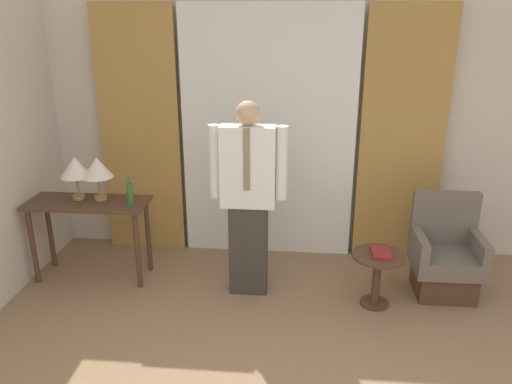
# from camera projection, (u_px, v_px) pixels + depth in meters

# --- Properties ---
(wall_back) EXTENTS (10.00, 0.06, 2.70)m
(wall_back) POSITION_uv_depth(u_px,v_px,m) (269.00, 127.00, 5.20)
(wall_back) COLOR beige
(wall_back) RESTS_ON ground_plane
(curtain_sheer_center) EXTENTS (1.77, 0.06, 2.58)m
(curtain_sheer_center) POSITION_uv_depth(u_px,v_px,m) (268.00, 136.00, 5.09)
(curtain_sheer_center) COLOR white
(curtain_sheer_center) RESTS_ON ground_plane
(curtain_drape_left) EXTENTS (0.83, 0.06, 2.58)m
(curtain_drape_left) POSITION_uv_depth(u_px,v_px,m) (140.00, 133.00, 5.21)
(curtain_drape_left) COLOR #B28442
(curtain_drape_left) RESTS_ON ground_plane
(curtain_drape_right) EXTENTS (0.83, 0.06, 2.58)m
(curtain_drape_right) POSITION_uv_depth(u_px,v_px,m) (402.00, 139.00, 4.98)
(curtain_drape_right) COLOR #B28442
(curtain_drape_right) RESTS_ON ground_plane
(desk) EXTENTS (1.14, 0.46, 0.79)m
(desk) POSITION_uv_depth(u_px,v_px,m) (89.00, 216.00, 4.77)
(desk) COLOR #4C3323
(desk) RESTS_ON ground_plane
(table_lamp_left) EXTENTS (0.29, 0.29, 0.42)m
(table_lamp_left) POSITION_uv_depth(u_px,v_px,m) (75.00, 168.00, 4.68)
(table_lamp_left) COLOR #9E7F47
(table_lamp_left) RESTS_ON desk
(table_lamp_right) EXTENTS (0.29, 0.29, 0.42)m
(table_lamp_right) POSITION_uv_depth(u_px,v_px,m) (97.00, 168.00, 4.67)
(table_lamp_right) COLOR #9E7F47
(table_lamp_right) RESTS_ON desk
(bottle_near_edge) EXTENTS (0.06, 0.06, 0.26)m
(bottle_near_edge) POSITION_uv_depth(u_px,v_px,m) (130.00, 193.00, 4.61)
(bottle_near_edge) COLOR #336638
(bottle_near_edge) RESTS_ON desk
(person) EXTENTS (0.69, 0.23, 1.79)m
(person) POSITION_uv_depth(u_px,v_px,m) (248.00, 194.00, 4.40)
(person) COLOR #38332D
(person) RESTS_ON ground_plane
(armchair) EXTENTS (0.60, 0.54, 0.93)m
(armchair) POSITION_uv_depth(u_px,v_px,m) (445.00, 258.00, 4.60)
(armchair) COLOR #4C3323
(armchair) RESTS_ON ground_plane
(side_table) EXTENTS (0.46, 0.46, 0.50)m
(side_table) POSITION_uv_depth(u_px,v_px,m) (377.00, 271.00, 4.38)
(side_table) COLOR #4C3323
(side_table) RESTS_ON ground_plane
(book) EXTENTS (0.16, 0.24, 0.03)m
(book) POSITION_uv_depth(u_px,v_px,m) (381.00, 253.00, 4.33)
(book) COLOR maroon
(book) RESTS_ON side_table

